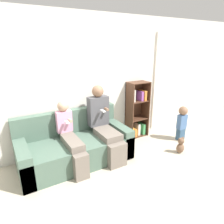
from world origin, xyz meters
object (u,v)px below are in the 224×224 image
Objects in this scene: adult_seated at (104,122)px; child_seated at (71,137)px; bookshelf at (136,111)px; teddy_bear at (180,146)px; toddler_standing at (182,121)px; couch at (75,147)px.

child_seated is at bearing -175.60° from adult_seated.
teddy_bear is (0.25, -1.08, -0.43)m from bookshelf.
couch is at bearing 170.56° from toddler_standing.
teddy_bear is at bearing -76.86° from bookshelf.
toddler_standing is (2.27, -0.38, 0.16)m from couch.
child_seated is 1.74m from bookshelf.
bookshelf is 1.19m from teddy_bear.
couch reaches higher than toddler_standing.
couch reaches higher than teddy_bear.
child_seated is (-0.11, -0.12, 0.28)m from couch.
child_seated is at bearing -165.57° from bookshelf.
adult_seated reaches higher than teddy_bear.
adult_seated is 1.10m from bookshelf.
adult_seated reaches higher than couch.
couch is at bearing 172.62° from adult_seated.
toddler_standing is at bearing -10.09° from adult_seated.
couch is 1.54× the size of bookshelf.
bookshelf is at bearing 11.19° from couch.
child_seated is 2.40m from toddler_standing.
bookshelf is at bearing 135.34° from toddler_standing.
couch is 0.32m from child_seated.
couch is at bearing 48.85° from child_seated.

